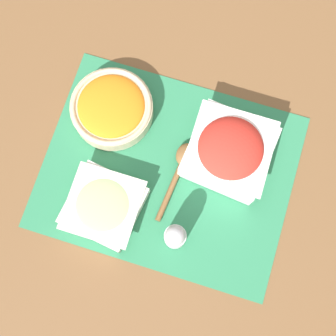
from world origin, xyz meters
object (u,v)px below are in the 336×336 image
object	(u,v)px
cucumber_bowl	(104,206)
carrot_bowl	(112,108)
wooden_spoon	(181,165)
tomato_bowl	(229,151)
pepper_shaker	(175,236)

from	to	relation	value
cucumber_bowl	carrot_bowl	bearing A→B (deg)	-75.98
cucumber_bowl	wooden_spoon	xyz separation A→B (m)	(-0.13, -0.13, -0.01)
carrot_bowl	cucumber_bowl	bearing A→B (deg)	104.02
tomato_bowl	pepper_shaker	size ratio (longest dim) A/B	1.90
wooden_spoon	pepper_shaker	distance (m)	0.16
tomato_bowl	carrot_bowl	xyz separation A→B (m)	(0.27, -0.02, -0.02)
cucumber_bowl	wooden_spoon	world-z (taller)	cucumber_bowl
cucumber_bowl	carrot_bowl	size ratio (longest dim) A/B	0.91
cucumber_bowl	carrot_bowl	distance (m)	0.21
cucumber_bowl	tomato_bowl	distance (m)	0.29
carrot_bowl	wooden_spoon	world-z (taller)	carrot_bowl
tomato_bowl	pepper_shaker	xyz separation A→B (m)	(0.06, 0.20, 0.00)
cucumber_bowl	tomato_bowl	size ratio (longest dim) A/B	0.90
cucumber_bowl	wooden_spoon	size ratio (longest dim) A/B	0.90
tomato_bowl	carrot_bowl	bearing A→B (deg)	-4.49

